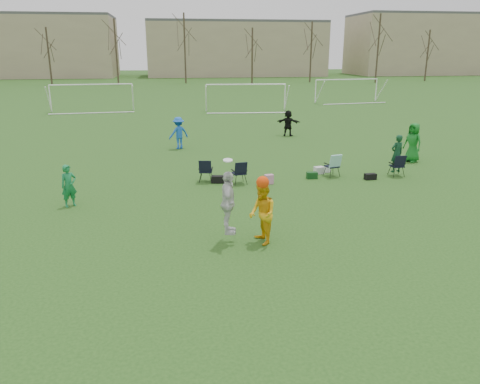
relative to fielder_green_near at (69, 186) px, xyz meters
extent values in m
plane|color=#204916|center=(6.68, -5.46, -0.76)|extent=(260.00, 260.00, 0.00)
imported|color=#15793F|center=(0.00, 0.00, 0.00)|extent=(0.67, 0.61, 1.53)
imported|color=blue|center=(4.11, 9.83, 0.14)|extent=(1.34, 1.10, 1.80)
imported|color=#136C1E|center=(15.60, 4.80, 0.21)|extent=(0.98, 1.13, 1.95)
imported|color=black|center=(11.28, 13.00, 0.07)|extent=(1.61, 1.13, 1.67)
imported|color=silver|center=(5.18, -4.19, 0.46)|extent=(0.60, 1.13, 1.83)
imported|color=#F2B114|center=(6.14, -4.32, 0.14)|extent=(0.82, 0.98, 1.80)
sphere|color=#EB3F0C|center=(6.14, -4.32, 1.07)|extent=(0.36, 0.36, 0.36)
cylinder|color=white|center=(5.18, -4.17, 1.70)|extent=(0.27, 0.27, 0.07)
imported|color=#103C21|center=(13.55, 2.39, 0.23)|extent=(0.69, 0.54, 1.68)
cube|color=black|center=(5.56, 2.31, -0.61)|extent=(0.59, 0.39, 0.30)
cube|color=#C47FA1|center=(7.65, 1.82, -0.56)|extent=(0.38, 0.28, 0.40)
cube|color=#103B14|center=(9.69, 2.40, -0.62)|extent=(0.46, 0.29, 0.28)
cube|color=silver|center=(10.25, 3.16, -0.60)|extent=(0.47, 0.37, 0.32)
cylinder|color=white|center=(10.72, 3.34, -0.61)|extent=(0.26, 0.26, 0.30)
cube|color=black|center=(12.15, 1.86, -0.63)|extent=(0.52, 0.31, 0.26)
cube|color=black|center=(5.07, 2.60, -0.28)|extent=(0.70, 0.70, 0.96)
cube|color=black|center=(6.43, 2.07, -0.28)|extent=(0.69, 0.69, 0.96)
cube|color=black|center=(10.68, 2.66, -0.28)|extent=(0.74, 0.74, 0.96)
cube|color=black|center=(13.55, 2.29, -0.28)|extent=(0.62, 0.62, 0.96)
cylinder|color=white|center=(-6.96, 28.22, 0.44)|extent=(0.12, 0.12, 2.40)
cylinder|color=white|center=(0.32, 28.86, 0.44)|extent=(0.12, 0.12, 2.40)
cylinder|color=white|center=(-3.32, 28.54, 1.64)|extent=(7.28, 0.76, 0.12)
cylinder|color=white|center=(7.04, 26.80, 0.44)|extent=(0.12, 0.12, 2.40)
cylinder|color=white|center=(14.32, 26.29, 0.44)|extent=(0.12, 0.12, 2.40)
cylinder|color=white|center=(10.68, 26.54, 1.64)|extent=(7.29, 0.63, 0.12)
cylinder|color=white|center=(19.06, 32.03, 0.44)|extent=(0.12, 0.12, 2.40)
cylinder|color=white|center=(26.29, 33.05, 0.44)|extent=(0.12, 0.12, 2.40)
cylinder|color=white|center=(22.68, 32.54, 1.64)|extent=(7.25, 1.13, 0.12)
cylinder|color=#382B21|center=(-15.32, 66.04, 3.74)|extent=(0.28, 0.28, 9.00)
cylinder|color=#382B21|center=(-4.32, 63.04, 4.34)|extent=(0.28, 0.28, 10.20)
cylinder|color=#382B21|center=(6.68, 66.04, 4.94)|extent=(0.28, 0.28, 11.40)
cylinder|color=#382B21|center=(17.68, 63.04, 3.74)|extent=(0.28, 0.28, 9.00)
cylinder|color=#382B21|center=(28.68, 66.04, 4.34)|extent=(0.28, 0.28, 10.20)
cylinder|color=#382B21|center=(39.68, 63.04, 4.94)|extent=(0.28, 0.28, 11.40)
cylinder|color=#382B21|center=(50.68, 66.04, 3.74)|extent=(0.28, 0.28, 9.00)
cube|color=tan|center=(-28.32, 90.54, 5.24)|extent=(42.00, 16.00, 12.00)
cube|color=tan|center=(18.68, 90.54, 4.74)|extent=(38.00, 16.00, 11.00)
cube|color=tan|center=(61.68, 90.54, 5.74)|extent=(30.00, 16.00, 13.00)
camera|label=1|loc=(3.64, -16.66, 4.59)|focal=35.00mm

